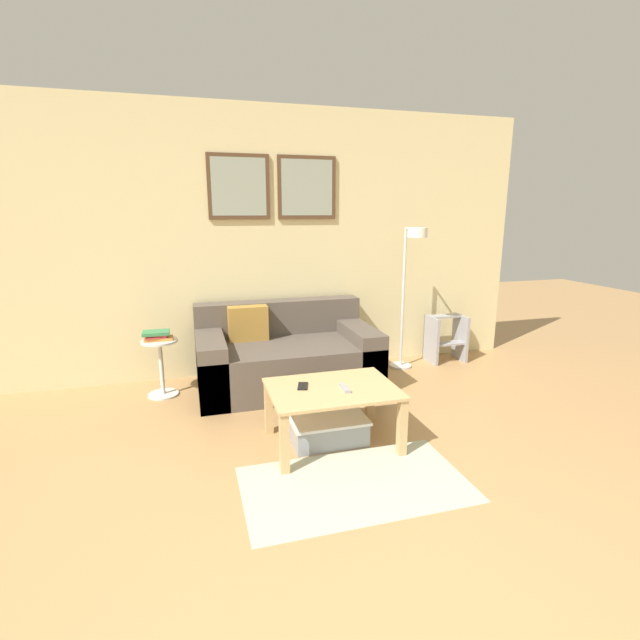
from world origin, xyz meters
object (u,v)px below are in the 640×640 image
object	(u,v)px
storage_bin	(328,429)
remote_control	(345,388)
coffee_table	(332,398)
cell_phone	(303,386)
side_table	(161,363)
floor_lamp	(411,275)
book_stack	(157,335)
step_stool	(446,337)
couch	(286,357)

from	to	relation	value
storage_bin	remote_control	world-z (taller)	remote_control
coffee_table	cell_phone	bearing A→B (deg)	159.15
storage_bin	side_table	world-z (taller)	side_table
coffee_table	floor_lamp	distance (m)	1.82
coffee_table	book_stack	xyz separation A→B (m)	(-1.19, 1.25, 0.21)
storage_bin	cell_phone	size ratio (longest dim) A/B	3.82
cell_phone	side_table	bearing A→B (deg)	146.84
floor_lamp	cell_phone	xyz separation A→B (m)	(-1.37, -1.15, -0.57)
floor_lamp	book_stack	world-z (taller)	floor_lamp
coffee_table	step_stool	bearing A→B (deg)	39.22
storage_bin	book_stack	bearing A→B (deg)	133.91
side_table	step_stool	xyz separation A→B (m)	(2.91, 0.17, -0.04)
floor_lamp	storage_bin	bearing A→B (deg)	-135.29
coffee_table	floor_lamp	size ratio (longest dim) A/B	0.60
side_table	cell_phone	distance (m)	1.53
floor_lamp	step_stool	world-z (taller)	floor_lamp
floor_lamp	couch	bearing A→B (deg)	-178.59
coffee_table	cell_phone	world-z (taller)	cell_phone
book_stack	remote_control	size ratio (longest dim) A/B	1.66
side_table	floor_lamp	bearing A→B (deg)	-0.48
couch	remote_control	bearing A→B (deg)	-83.41
coffee_table	floor_lamp	world-z (taller)	floor_lamp
couch	storage_bin	world-z (taller)	couch
cell_phone	step_stool	distance (m)	2.35
couch	storage_bin	distance (m)	1.17
floor_lamp	remote_control	world-z (taller)	floor_lamp
book_stack	step_stool	size ratio (longest dim) A/B	0.50
book_stack	step_stool	world-z (taller)	book_stack
step_stool	floor_lamp	bearing A→B (deg)	-161.12
remote_control	cell_phone	distance (m)	0.29
storage_bin	step_stool	bearing A→B (deg)	38.17
storage_bin	side_table	size ratio (longest dim) A/B	1.06
storage_bin	cell_phone	xyz separation A→B (m)	(-0.17, 0.04, 0.33)
couch	floor_lamp	world-z (taller)	floor_lamp
side_table	remote_control	distance (m)	1.80
book_stack	step_stool	distance (m)	2.94
remote_control	storage_bin	bearing A→B (deg)	135.04
couch	side_table	distance (m)	1.10
couch	coffee_table	size ratio (longest dim) A/B	1.85
remote_control	side_table	bearing A→B (deg)	134.78
coffee_table	floor_lamp	bearing A→B (deg)	46.05
remote_control	step_stool	bearing A→B (deg)	42.67
book_stack	cell_phone	size ratio (longest dim) A/B	1.77
remote_control	couch	bearing A→B (deg)	97.77
cell_phone	step_stool	bearing A→B (deg)	51.83
couch	remote_control	size ratio (longest dim) A/B	10.70
storage_bin	cell_phone	world-z (taller)	cell_phone
floor_lamp	side_table	world-z (taller)	floor_lamp
side_table	couch	bearing A→B (deg)	-2.64
side_table	remote_control	xyz separation A→B (m)	(1.24, -1.30, 0.12)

